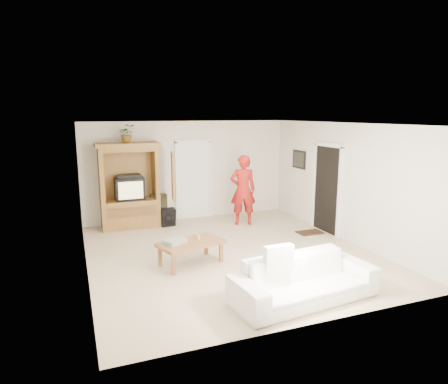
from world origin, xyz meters
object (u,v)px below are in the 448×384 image
object	(u,v)px
man	(243,190)
sofa	(304,279)
coffee_table	(191,244)
armoire	(131,191)

from	to	relation	value
man	sofa	world-z (taller)	man
sofa	coffee_table	world-z (taller)	sofa
sofa	coffee_table	distance (m)	2.36
armoire	man	size ratio (longest dim) A/B	1.18
man	coffee_table	size ratio (longest dim) A/B	1.34
man	coffee_table	bearing A→B (deg)	62.81
armoire	sofa	bearing A→B (deg)	-69.51
sofa	coffee_table	size ratio (longest dim) A/B	1.71
armoire	coffee_table	distance (m)	3.09
armoire	sofa	size ratio (longest dim) A/B	0.93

